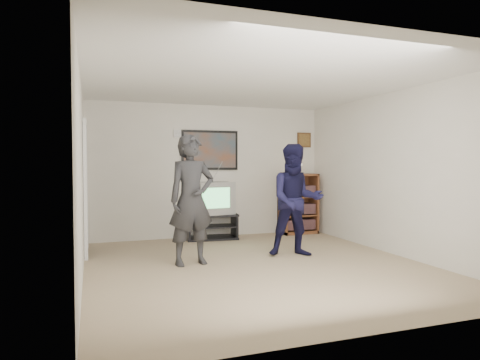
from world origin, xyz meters
TOP-DOWN VIEW (x-y plane):
  - room_shell at (0.00, 0.35)m, footprint 4.51×5.00m
  - media_stand at (-0.04, 2.23)m, footprint 0.98×0.61m
  - crt_television at (-0.04, 2.23)m, footprint 0.78×0.70m
  - bookshelf at (1.77, 2.28)m, footprint 0.73×0.42m
  - table_lamp at (1.75, 2.27)m, footprint 0.20×0.20m
  - person_tall at (-0.83, 0.39)m, footprint 0.72×0.53m
  - person_short at (0.77, 0.40)m, footprint 0.97×0.84m
  - controller_left at (-0.89, 0.61)m, footprint 0.08×0.12m
  - controller_right at (0.83, 0.65)m, footprint 0.07×0.13m
  - poster at (0.00, 2.48)m, footprint 1.10×0.03m
  - air_vent at (-0.55, 2.48)m, footprint 0.28×0.02m
  - small_picture at (2.00, 2.48)m, footprint 0.30×0.03m
  - doorway at (-2.23, 1.60)m, footprint 0.03×0.85m

SIDE VIEW (x-z plane):
  - media_stand at x=-0.04m, z-range 0.00..0.47m
  - bookshelf at x=1.77m, z-range 0.00..1.19m
  - crt_television at x=-0.04m, z-range 0.47..1.06m
  - person_short at x=0.77m, z-range 0.00..1.69m
  - person_tall at x=-0.83m, z-range 0.00..1.80m
  - doorway at x=-2.23m, z-range 0.00..2.00m
  - controller_right at x=0.83m, z-range 0.98..1.02m
  - controller_left at x=-0.89m, z-range 1.11..1.15m
  - room_shell at x=0.00m, z-range 0.00..2.50m
  - table_lamp at x=1.75m, z-range 1.19..1.51m
  - poster at x=0.00m, z-range 1.27..2.02m
  - small_picture at x=2.00m, z-range 1.73..2.03m
  - air_vent at x=-0.55m, z-range 1.88..2.02m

